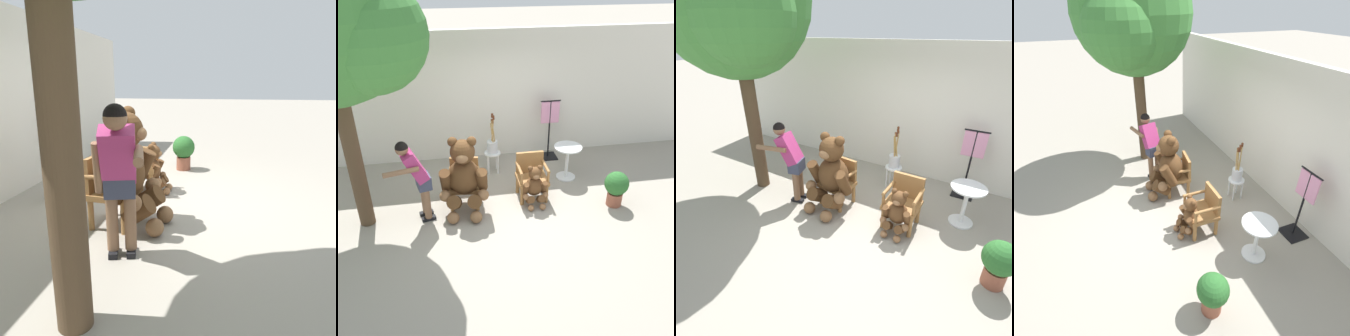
% 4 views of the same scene
% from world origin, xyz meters
% --- Properties ---
extents(ground_plane, '(60.00, 60.00, 0.00)m').
position_xyz_m(ground_plane, '(0.00, 0.00, 0.00)').
color(ground_plane, gray).
extents(back_wall, '(10.00, 0.16, 2.80)m').
position_xyz_m(back_wall, '(0.00, 2.40, 1.40)').
color(back_wall, silver).
rests_on(back_wall, ground).
extents(wooden_chair_left, '(0.62, 0.58, 0.86)m').
position_xyz_m(wooden_chair_left, '(-0.63, 0.51, 0.46)').
color(wooden_chair_left, olive).
rests_on(wooden_chair_left, ground).
extents(wooden_chair_right, '(0.56, 0.52, 0.86)m').
position_xyz_m(wooden_chair_right, '(0.63, 0.51, 0.46)').
color(wooden_chair_right, olive).
rests_on(wooden_chair_right, ground).
extents(teddy_bear_large, '(0.88, 0.86, 1.44)m').
position_xyz_m(teddy_bear_large, '(-0.64, 0.25, 0.70)').
color(teddy_bear_large, '#4C3019').
rests_on(teddy_bear_large, ground).
extents(teddy_bear_small, '(0.48, 0.45, 0.80)m').
position_xyz_m(teddy_bear_small, '(0.63, 0.23, 0.39)').
color(teddy_bear_small, brown).
rests_on(teddy_bear_small, ground).
extents(person_visitor, '(0.74, 0.61, 1.54)m').
position_xyz_m(person_visitor, '(-1.43, 0.12, 0.91)').
color(person_visitor, black).
rests_on(person_visitor, ground).
extents(white_stool, '(0.34, 0.34, 0.46)m').
position_xyz_m(white_stool, '(0.04, 1.55, 0.36)').
color(white_stool, silver).
rests_on(white_stool, ground).
extents(brush_bucket, '(0.22, 0.22, 0.86)m').
position_xyz_m(brush_bucket, '(0.04, 1.55, 0.64)').
color(brush_bucket, silver).
rests_on(brush_bucket, white_stool).
extents(round_side_table, '(0.56, 0.56, 0.72)m').
position_xyz_m(round_side_table, '(1.51, 1.05, 0.45)').
color(round_side_table, silver).
rests_on(round_side_table, ground).
extents(patio_tree, '(2.62, 2.50, 4.67)m').
position_xyz_m(patio_tree, '(-2.25, 0.11, 3.36)').
color(patio_tree, '#473523').
rests_on(patio_tree, ground).
extents(potted_plant, '(0.44, 0.44, 0.68)m').
position_xyz_m(potted_plant, '(2.09, -0.05, 0.40)').
color(potted_plant, brown).
rests_on(potted_plant, ground).
extents(clothing_display_stand, '(0.44, 0.40, 1.36)m').
position_xyz_m(clothing_display_stand, '(1.38, 2.00, 0.72)').
color(clothing_display_stand, black).
rests_on(clothing_display_stand, ground).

